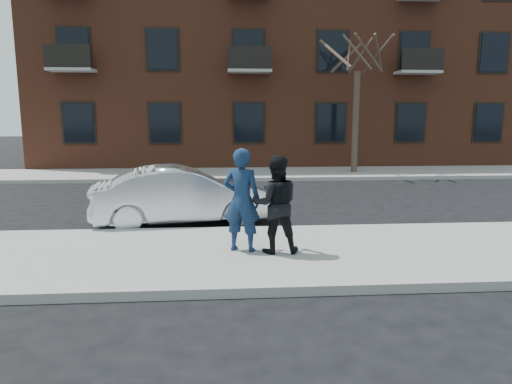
{
  "coord_description": "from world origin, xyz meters",
  "views": [
    {
      "loc": [
        -1.1,
        -8.08,
        2.55
      ],
      "look_at": [
        -0.48,
        0.4,
        1.12
      ],
      "focal_mm": 32.0,
      "sensor_mm": 36.0,
      "label": 1
    }
  ],
  "objects": [
    {
      "name": "man_peacoat",
      "position": [
        -0.19,
        -0.29,
        1.01
      ],
      "size": [
        0.85,
        0.66,
        1.73
      ],
      "rotation": [
        0.0,
        0.0,
        3.13
      ],
      "color": "black",
      "rests_on": "near_sidewalk"
    },
    {
      "name": "near_sidewalk",
      "position": [
        0.0,
        -0.25,
        0.07
      ],
      "size": [
        50.0,
        3.5,
        0.15
      ],
      "primitive_type": "cube",
      "color": "gray",
      "rests_on": "ground"
    },
    {
      "name": "apartment_building",
      "position": [
        2.0,
        18.0,
        6.16
      ],
      "size": [
        24.3,
        10.3,
        12.3
      ],
      "color": "brown",
      "rests_on": "ground"
    },
    {
      "name": "far_sidewalk",
      "position": [
        0.0,
        11.25,
        0.07
      ],
      "size": [
        50.0,
        3.5,
        0.15
      ],
      "primitive_type": "cube",
      "color": "gray",
      "rests_on": "ground"
    },
    {
      "name": "far_curb",
      "position": [
        0.0,
        9.45,
        0.07
      ],
      "size": [
        50.0,
        0.1,
        0.15
      ],
      "primitive_type": "cube",
      "color": "#999691",
      "rests_on": "ground"
    },
    {
      "name": "man_hoodie",
      "position": [
        -0.78,
        -0.17,
        1.07
      ],
      "size": [
        0.78,
        0.64,
        1.84
      ],
      "rotation": [
        0.0,
        0.0,
        2.81
      ],
      "color": "navy",
      "rests_on": "near_sidewalk"
    },
    {
      "name": "silver_sedan",
      "position": [
        -2.05,
        2.58,
        0.69
      ],
      "size": [
        4.36,
        2.21,
        1.37
      ],
      "primitive_type": "imported",
      "rotation": [
        0.0,
        0.0,
        1.76
      ],
      "color": "silver",
      "rests_on": "ground"
    },
    {
      "name": "street_tree",
      "position": [
        4.5,
        11.0,
        5.52
      ],
      "size": [
        3.6,
        3.6,
        6.8
      ],
      "color": "#392A22",
      "rests_on": "far_sidewalk"
    },
    {
      "name": "near_curb",
      "position": [
        0.0,
        1.55,
        0.07
      ],
      "size": [
        50.0,
        0.1,
        0.15
      ],
      "primitive_type": "cube",
      "color": "#999691",
      "rests_on": "ground"
    },
    {
      "name": "ground",
      "position": [
        0.0,
        0.0,
        0.0
      ],
      "size": [
        100.0,
        100.0,
        0.0
      ],
      "primitive_type": "plane",
      "color": "black",
      "rests_on": "ground"
    }
  ]
}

